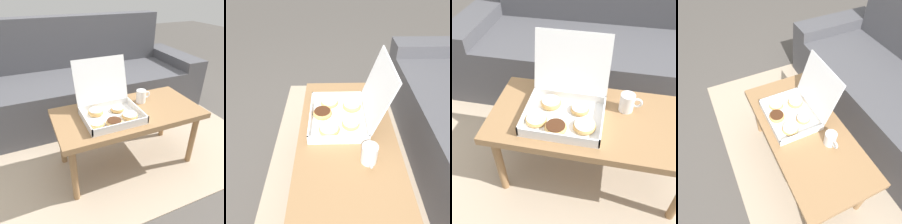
{
  "view_description": "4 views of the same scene",
  "coord_description": "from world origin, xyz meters",
  "views": [
    {
      "loc": [
        -0.63,
        -1.31,
        1.26
      ],
      "look_at": [
        -0.15,
        -0.17,
        0.53
      ],
      "focal_mm": 35.0,
      "sensor_mm": 36.0,
      "label": 1
    },
    {
      "loc": [
        0.78,
        -0.19,
        1.29
      ],
      "look_at": [
        -0.15,
        -0.17,
        0.53
      ],
      "focal_mm": 35.0,
      "sensor_mm": 36.0,
      "label": 2
    },
    {
      "loc": [
        0.04,
        -1.08,
        1.39
      ],
      "look_at": [
        -0.15,
        -0.17,
        0.53
      ],
      "focal_mm": 42.0,
      "sensor_mm": 36.0,
      "label": 3
    },
    {
      "loc": [
        0.72,
        -0.57,
        1.65
      ],
      "look_at": [
        -0.15,
        -0.17,
        0.53
      ],
      "focal_mm": 35.0,
      "sensor_mm": 36.0,
      "label": 4
    }
  ],
  "objects": [
    {
      "name": "area_rug",
      "position": [
        0.0,
        0.3,
        0.01
      ],
      "size": [
        2.48,
        1.91,
        0.01
      ],
      "primitive_type": "cube",
      "color": "tan",
      "rests_on": "ground_plane"
    },
    {
      "name": "coffee_table",
      "position": [
        0.0,
        -0.12,
        0.43
      ],
      "size": [
        1.05,
        0.51,
        0.48
      ],
      "color": "#997047",
      "rests_on": "ground_plane"
    },
    {
      "name": "ground_plane",
      "position": [
        0.0,
        0.0,
        0.0
      ],
      "size": [
        12.0,
        12.0,
        0.0
      ],
      "primitive_type": "plane",
      "color": "#514C47"
    },
    {
      "name": "pastry_box",
      "position": [
        -0.15,
        -0.13,
        0.54
      ],
      "size": [
        0.38,
        0.41,
        0.35
      ],
      "color": "white",
      "rests_on": "coffee_table"
    },
    {
      "name": "coffee_mug",
      "position": [
        0.16,
        -0.03,
        0.53
      ],
      "size": [
        0.11,
        0.07,
        0.1
      ],
      "color": "white",
      "rests_on": "coffee_table"
    }
  ]
}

